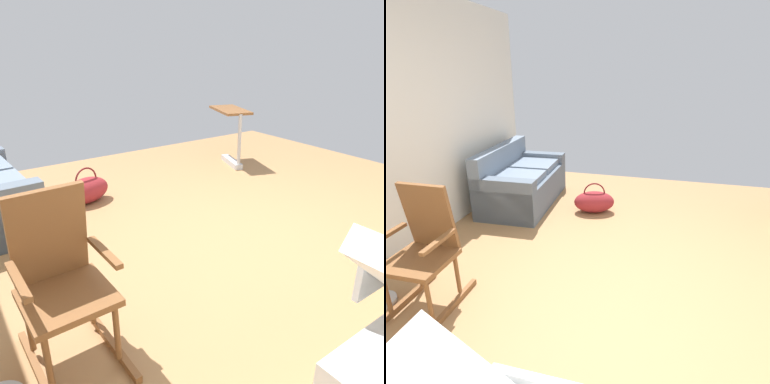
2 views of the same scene
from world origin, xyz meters
The scene contains 4 objects.
ground_plane centered at (0.00, 0.00, 0.00)m, with size 6.78×6.78×0.00m, color #9E7247.
couch centered at (1.74, 2.08, 0.31)m, with size 1.64×0.92×0.85m.
rocking_chair centered at (-0.53, 1.91, 0.50)m, with size 0.77×0.51×1.05m.
duffel_bag centered at (1.66, 0.96, 0.15)m, with size 0.46×0.63×0.43m.
Camera 2 is at (-2.41, 0.11, 1.88)m, focal length 30.05 mm.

